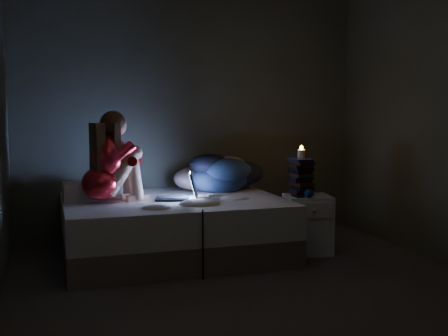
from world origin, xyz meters
name	(u,v)px	position (x,y,z in m)	size (l,w,h in m)	color
floor	(259,291)	(0.00, 0.00, -0.01)	(3.60, 3.80, 0.02)	#3B3533
wall_back	(193,112)	(0.00, 1.91, 1.30)	(3.60, 0.02, 2.60)	#4F524B
wall_front	(444,111)	(0.00, -1.91, 1.30)	(3.60, 0.02, 2.60)	#4F524B
bed	(174,228)	(-0.39, 1.10, 0.26)	(1.91, 1.44, 0.53)	beige
pillow	(92,191)	(-1.08, 1.34, 0.60)	(0.50, 0.36, 0.14)	silver
woman	(100,157)	(-1.03, 1.06, 0.92)	(0.49, 0.32, 0.79)	#AA0814
laptop	(176,185)	(-0.38, 1.05, 0.65)	(0.36, 0.26, 0.26)	black
clothes_pile	(218,172)	(0.14, 1.46, 0.72)	(0.64, 0.51, 0.38)	navy
nightstand	(308,224)	(0.81, 0.85, 0.27)	(0.40, 0.36, 0.54)	silver
book_stack	(301,177)	(0.78, 0.93, 0.70)	(0.19, 0.25, 0.33)	black
candle	(301,155)	(0.78, 0.93, 0.90)	(0.07, 0.07, 0.08)	beige
phone	(300,197)	(0.70, 0.79, 0.54)	(0.07, 0.14, 0.01)	black
blue_orb	(312,194)	(0.78, 0.71, 0.58)	(0.08, 0.08, 0.08)	#0D2350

